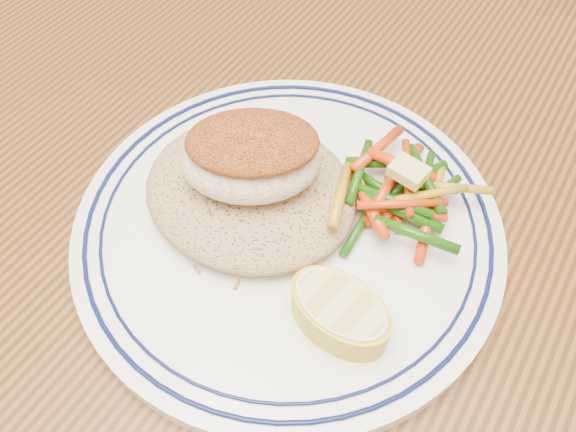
{
  "coord_description": "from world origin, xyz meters",
  "views": [
    {
      "loc": [
        0.14,
        -0.14,
        1.07
      ],
      "look_at": [
        0.02,
        0.05,
        0.77
      ],
      "focal_mm": 35.0,
      "sensor_mm": 36.0,
      "label": 1
    }
  ],
  "objects_px": {
    "plate": "(288,225)",
    "lemon_wedge": "(340,311)",
    "rice_pilaf": "(250,187)",
    "vegetable_pile": "(397,191)",
    "dining_table": "(237,332)",
    "fish_fillet": "(251,157)"
  },
  "relations": [
    {
      "from": "plate",
      "to": "lemon_wedge",
      "type": "relative_size",
      "value": 4.2
    },
    {
      "from": "rice_pilaf",
      "to": "fish_fillet",
      "type": "height_order",
      "value": "fish_fillet"
    },
    {
      "from": "vegetable_pile",
      "to": "lemon_wedge",
      "type": "height_order",
      "value": "vegetable_pile"
    },
    {
      "from": "dining_table",
      "to": "fish_fillet",
      "type": "relative_size",
      "value": 13.59
    },
    {
      "from": "dining_table",
      "to": "plate",
      "type": "distance_m",
      "value": 0.12
    },
    {
      "from": "vegetable_pile",
      "to": "lemon_wedge",
      "type": "xyz_separation_m",
      "value": [
        0.01,
        -0.1,
        0.0
      ]
    },
    {
      "from": "rice_pilaf",
      "to": "plate",
      "type": "bearing_deg",
      "value": -2.03
    },
    {
      "from": "dining_table",
      "to": "plate",
      "type": "xyz_separation_m",
      "value": [
        0.02,
        0.05,
        0.11
      ]
    },
    {
      "from": "plate",
      "to": "rice_pilaf",
      "type": "distance_m",
      "value": 0.04
    },
    {
      "from": "dining_table",
      "to": "fish_fillet",
      "type": "distance_m",
      "value": 0.16
    },
    {
      "from": "fish_fillet",
      "to": "lemon_wedge",
      "type": "xyz_separation_m",
      "value": [
        0.1,
        -0.05,
        -0.03
      ]
    },
    {
      "from": "plate",
      "to": "vegetable_pile",
      "type": "height_order",
      "value": "vegetable_pile"
    },
    {
      "from": "plate",
      "to": "lemon_wedge",
      "type": "xyz_separation_m",
      "value": [
        0.07,
        -0.05,
        0.02
      ]
    },
    {
      "from": "dining_table",
      "to": "vegetable_pile",
      "type": "relative_size",
      "value": 13.05
    },
    {
      "from": "vegetable_pile",
      "to": "lemon_wedge",
      "type": "relative_size",
      "value": 1.66
    },
    {
      "from": "fish_fillet",
      "to": "dining_table",
      "type": "bearing_deg",
      "value": -78.46
    },
    {
      "from": "fish_fillet",
      "to": "lemon_wedge",
      "type": "distance_m",
      "value": 0.11
    },
    {
      "from": "rice_pilaf",
      "to": "vegetable_pile",
      "type": "bearing_deg",
      "value": 30.72
    },
    {
      "from": "plate",
      "to": "lemon_wedge",
      "type": "height_order",
      "value": "lemon_wedge"
    },
    {
      "from": "dining_table",
      "to": "lemon_wedge",
      "type": "xyz_separation_m",
      "value": [
        0.08,
        -0.0,
        0.13
      ]
    },
    {
      "from": "dining_table",
      "to": "fish_fillet",
      "type": "height_order",
      "value": "fish_fillet"
    },
    {
      "from": "dining_table",
      "to": "plate",
      "type": "height_order",
      "value": "plate"
    }
  ]
}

